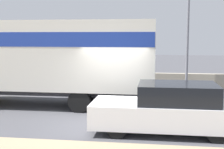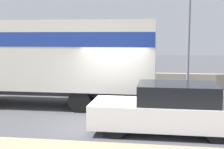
# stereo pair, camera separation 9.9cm
# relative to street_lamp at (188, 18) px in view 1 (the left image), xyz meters

# --- Properties ---
(ground_plane) EXTENTS (80.00, 80.00, 0.00)m
(ground_plane) POSITION_rel_street_lamp_xyz_m (-3.17, -7.14, -3.90)
(ground_plane) COLOR #47474C
(stone_wall_backdrop) EXTENTS (60.00, 0.35, 0.82)m
(stone_wall_backdrop) POSITION_rel_street_lamp_xyz_m (-3.17, 0.59, -3.49)
(stone_wall_backdrop) COLOR #A39984
(stone_wall_backdrop) RESTS_ON ground_plane
(street_lamp) EXTENTS (0.56, 0.28, 6.72)m
(street_lamp) POSITION_rel_street_lamp_xyz_m (0.00, 0.00, 0.00)
(street_lamp) COLOR slate
(street_lamp) RESTS_ON ground_plane
(box_truck) EXTENTS (8.98, 2.47, 3.52)m
(box_truck) POSITION_rel_street_lamp_xyz_m (-5.92, -4.84, -1.87)
(box_truck) COLOR gold
(box_truck) RESTS_ON ground_plane
(car_hatchback) EXTENTS (4.43, 1.77, 1.50)m
(car_hatchback) POSITION_rel_street_lamp_xyz_m (-1.28, -7.95, -3.17)
(car_hatchback) COLOR silver
(car_hatchback) RESTS_ON ground_plane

